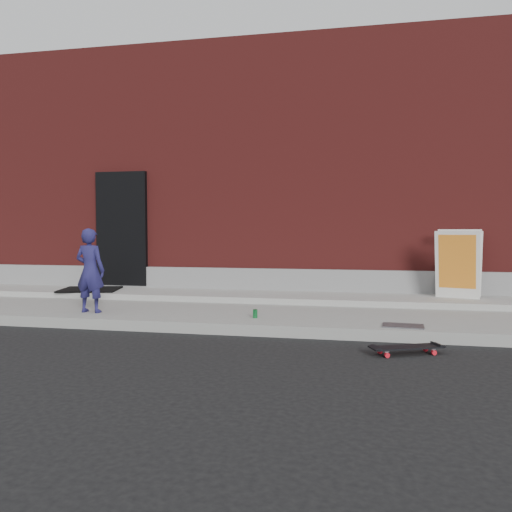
% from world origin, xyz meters
% --- Properties ---
extents(ground, '(80.00, 80.00, 0.00)m').
position_xyz_m(ground, '(0.00, 0.00, 0.00)').
color(ground, black).
rests_on(ground, ground).
extents(sidewalk, '(20.00, 3.00, 0.15)m').
position_xyz_m(sidewalk, '(0.00, 1.50, 0.07)').
color(sidewalk, gray).
rests_on(sidewalk, ground).
extents(apron, '(20.00, 1.20, 0.10)m').
position_xyz_m(apron, '(0.00, 2.40, 0.20)').
color(apron, gray).
rests_on(apron, sidewalk).
extents(building, '(20.00, 8.10, 5.00)m').
position_xyz_m(building, '(-0.00, 6.99, 2.50)').
color(building, maroon).
rests_on(building, ground).
extents(child, '(0.47, 0.32, 1.25)m').
position_xyz_m(child, '(-1.90, 0.50, 0.78)').
color(child, '#1E1C4F').
rests_on(child, sidewalk).
extents(skateboard, '(0.82, 0.51, 0.09)m').
position_xyz_m(skateboard, '(2.53, -0.57, 0.07)').
color(skateboard, red).
rests_on(skateboard, ground).
extents(pizza_sign, '(0.88, 0.97, 1.14)m').
position_xyz_m(pizza_sign, '(3.65, 2.55, 0.82)').
color(pizza_sign, silver).
rests_on(pizza_sign, apron).
extents(soda_can, '(0.06, 0.06, 0.12)m').
position_xyz_m(soda_can, '(0.60, 0.52, 0.21)').
color(soda_can, '#1B873C').
rests_on(soda_can, sidewalk).
extents(doormat, '(1.20, 1.05, 0.03)m').
position_xyz_m(doormat, '(-2.90, 2.24, 0.26)').
color(doormat, black).
rests_on(doormat, apron).
extents(utility_plate, '(0.53, 0.37, 0.02)m').
position_xyz_m(utility_plate, '(2.57, 0.29, 0.16)').
color(utility_plate, '#535257').
rests_on(utility_plate, sidewalk).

